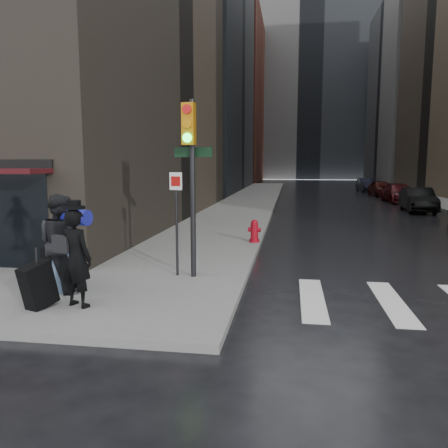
{
  "coord_description": "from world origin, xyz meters",
  "views": [
    {
      "loc": [
        3.0,
        -8.08,
        2.83
      ],
      "look_at": [
        1.34,
        2.79,
        1.3
      ],
      "focal_mm": 35.0,
      "sensor_mm": 36.0,
      "label": 1
    }
  ],
  "objects_px": {
    "man_jeans": "(61,242)",
    "parked_car_5": "(367,185)",
    "traffic_light": "(190,164)",
    "man_overcoat": "(69,262)",
    "parked_car_2": "(418,200)",
    "parked_car_4": "(381,188)",
    "parked_car_3": "(399,193)",
    "fire_hydrant": "(254,232)"
  },
  "relations": [
    {
      "from": "man_jeans",
      "to": "parked_car_5",
      "type": "bearing_deg",
      "value": -84.26
    },
    {
      "from": "traffic_light",
      "to": "man_overcoat",
      "type": "bearing_deg",
      "value": -118.9
    },
    {
      "from": "man_overcoat",
      "to": "parked_car_5",
      "type": "bearing_deg",
      "value": -87.11
    },
    {
      "from": "parked_car_2",
      "to": "parked_car_4",
      "type": "bearing_deg",
      "value": 92.04
    },
    {
      "from": "man_jeans",
      "to": "parked_car_3",
      "type": "xyz_separation_m",
      "value": [
        12.6,
        25.12,
        -0.51
      ]
    },
    {
      "from": "parked_car_4",
      "to": "man_overcoat",
      "type": "bearing_deg",
      "value": -113.59
    },
    {
      "from": "parked_car_3",
      "to": "parked_car_5",
      "type": "distance_m",
      "value": 12.76
    },
    {
      "from": "traffic_light",
      "to": "parked_car_3",
      "type": "bearing_deg",
      "value": 73.83
    },
    {
      "from": "man_overcoat",
      "to": "parked_car_5",
      "type": "height_order",
      "value": "man_overcoat"
    },
    {
      "from": "parked_car_5",
      "to": "fire_hydrant",
      "type": "bearing_deg",
      "value": -108.53
    },
    {
      "from": "parked_car_3",
      "to": "fire_hydrant",
      "type": "bearing_deg",
      "value": -117.81
    },
    {
      "from": "fire_hydrant",
      "to": "parked_car_4",
      "type": "relative_size",
      "value": 0.19
    },
    {
      "from": "parked_car_3",
      "to": "parked_car_5",
      "type": "xyz_separation_m",
      "value": [
        -0.2,
        12.76,
        0.0
      ]
    },
    {
      "from": "man_jeans",
      "to": "fire_hydrant",
      "type": "distance_m",
      "value": 7.31
    },
    {
      "from": "traffic_light",
      "to": "parked_car_2",
      "type": "height_order",
      "value": "traffic_light"
    },
    {
      "from": "traffic_light",
      "to": "fire_hydrant",
      "type": "bearing_deg",
      "value": 84.38
    },
    {
      "from": "traffic_light",
      "to": "parked_car_5",
      "type": "distance_m",
      "value": 37.83
    },
    {
      "from": "traffic_light",
      "to": "parked_car_4",
      "type": "height_order",
      "value": "traffic_light"
    },
    {
      "from": "parked_car_5",
      "to": "parked_car_2",
      "type": "bearing_deg",
      "value": -93.43
    },
    {
      "from": "man_jeans",
      "to": "parked_car_4",
      "type": "bearing_deg",
      "value": -87.88
    },
    {
      "from": "fire_hydrant",
      "to": "parked_car_3",
      "type": "distance_m",
      "value": 20.84
    },
    {
      "from": "parked_car_2",
      "to": "parked_car_5",
      "type": "xyz_separation_m",
      "value": [
        0.2,
        19.14,
        -0.04
      ]
    },
    {
      "from": "traffic_light",
      "to": "fire_hydrant",
      "type": "height_order",
      "value": "traffic_light"
    },
    {
      "from": "man_jeans",
      "to": "parked_car_2",
      "type": "relative_size",
      "value": 0.48
    },
    {
      "from": "parked_car_3",
      "to": "parked_car_4",
      "type": "relative_size",
      "value": 1.15
    },
    {
      "from": "fire_hydrant",
      "to": "parked_car_3",
      "type": "relative_size",
      "value": 0.17
    },
    {
      "from": "parked_car_4",
      "to": "parked_car_5",
      "type": "distance_m",
      "value": 6.38
    },
    {
      "from": "fire_hydrant",
      "to": "parked_car_2",
      "type": "distance_m",
      "value": 15.11
    },
    {
      "from": "parked_car_4",
      "to": "parked_car_5",
      "type": "height_order",
      "value": "parked_car_4"
    },
    {
      "from": "traffic_light",
      "to": "parked_car_4",
      "type": "xyz_separation_m",
      "value": [
        10.12,
        30.05,
        -2.12
      ]
    },
    {
      "from": "parked_car_2",
      "to": "parked_car_3",
      "type": "relative_size",
      "value": 0.93
    },
    {
      "from": "parked_car_3",
      "to": "parked_car_5",
      "type": "bearing_deg",
      "value": 88.83
    },
    {
      "from": "man_overcoat",
      "to": "parked_car_2",
      "type": "height_order",
      "value": "man_overcoat"
    },
    {
      "from": "man_overcoat",
      "to": "man_jeans",
      "type": "xyz_separation_m",
      "value": [
        -0.68,
        0.98,
        0.17
      ]
    },
    {
      "from": "man_overcoat",
      "to": "fire_hydrant",
      "type": "bearing_deg",
      "value": -91.67
    },
    {
      "from": "fire_hydrant",
      "to": "parked_car_5",
      "type": "distance_m",
      "value": 32.75
    },
    {
      "from": "man_overcoat",
      "to": "parked_car_2",
      "type": "relative_size",
      "value": 0.47
    },
    {
      "from": "parked_car_3",
      "to": "parked_car_5",
      "type": "relative_size",
      "value": 1.13
    },
    {
      "from": "man_overcoat",
      "to": "parked_car_4",
      "type": "distance_m",
      "value": 34.59
    },
    {
      "from": "fire_hydrant",
      "to": "parked_car_4",
      "type": "distance_m",
      "value": 26.72
    },
    {
      "from": "parked_car_4",
      "to": "parked_car_5",
      "type": "bearing_deg",
      "value": 87.97
    },
    {
      "from": "man_overcoat",
      "to": "parked_car_4",
      "type": "bearing_deg",
      "value": -90.42
    }
  ]
}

